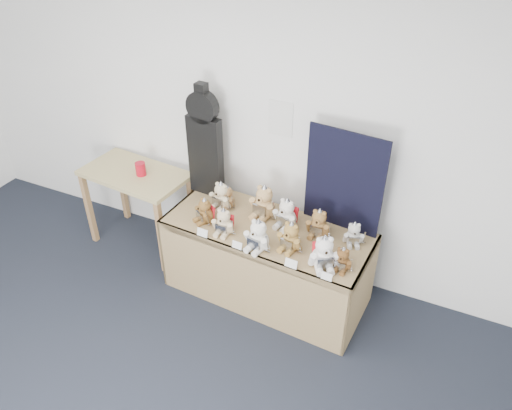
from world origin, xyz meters
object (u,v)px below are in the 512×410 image
at_px(red_cup, 141,169).
at_px(teddy_front_end, 342,260).
at_px(teddy_front_right, 291,237).
at_px(teddy_back_left, 221,196).
at_px(guitar_case, 205,142).
at_px(teddy_front_far_right, 324,254).
at_px(teddy_back_end, 354,235).
at_px(teddy_back_centre_left, 264,203).
at_px(display_table, 263,248).
at_px(side_table, 136,184).
at_px(teddy_front_far_left, 205,211).
at_px(teddy_back_centre_right, 286,214).
at_px(teddy_front_centre, 258,236).
at_px(teddy_back_right, 319,224).
at_px(teddy_front_left, 224,222).
at_px(teddy_back_far_left, 227,197).

relative_size(red_cup, teddy_front_end, 0.57).
xyz_separation_m(teddy_front_right, teddy_back_left, (-0.74, 0.27, -0.00)).
height_order(guitar_case, teddy_front_far_right, guitar_case).
bearing_deg(teddy_back_end, teddy_back_centre_left, 155.49).
distance_m(display_table, side_table, 1.41).
xyz_separation_m(display_table, teddy_front_far_left, (-0.50, -0.06, 0.25)).
bearing_deg(teddy_back_centre_right, teddy_front_end, -17.35).
relative_size(teddy_front_end, teddy_back_centre_right, 0.75).
bearing_deg(teddy_front_right, teddy_front_centre, -144.94).
bearing_deg(side_table, teddy_front_right, -4.45).
xyz_separation_m(display_table, teddy_back_end, (0.69, 0.17, 0.24)).
xyz_separation_m(guitar_case, teddy_back_right, (1.10, -0.18, -0.39)).
relative_size(teddy_back_right, teddy_back_end, 1.21).
height_order(teddy_front_centre, teddy_front_end, teddy_front_centre).
bearing_deg(display_table, teddy_front_end, -8.65).
bearing_deg(teddy_front_end, side_table, 171.10).
bearing_deg(teddy_back_end, teddy_front_centre, -171.89).
height_order(red_cup, teddy_front_left, teddy_front_left).
distance_m(side_table, teddy_back_end, 2.08).
xyz_separation_m(display_table, teddy_front_far_right, (0.56, -0.18, 0.27)).
relative_size(teddy_front_left, teddy_front_end, 1.18).
distance_m(teddy_front_right, teddy_front_end, 0.43).
height_order(side_table, teddy_front_far_right, teddy_front_far_right).
relative_size(teddy_front_far_left, teddy_back_centre_left, 0.75).
bearing_deg(teddy_front_end, teddy_back_centre_right, 151.66).
height_order(display_table, red_cup, red_cup).
relative_size(display_table, teddy_front_far_right, 5.69).
bearing_deg(guitar_case, teddy_back_centre_left, -7.18).
relative_size(side_table, teddy_back_centre_right, 3.55).
xyz_separation_m(teddy_front_far_left, teddy_back_right, (0.91, 0.22, 0.01)).
bearing_deg(guitar_case, teddy_back_left, -30.94).
height_order(teddy_front_centre, teddy_front_far_right, teddy_front_far_right).
distance_m(teddy_front_far_left, teddy_back_centre_right, 0.67).
bearing_deg(guitar_case, teddy_front_right, -19.65).
distance_m(guitar_case, teddy_front_far_left, 0.60).
distance_m(teddy_front_far_left, teddy_back_right, 0.93).
xyz_separation_m(teddy_back_right, teddy_back_far_left, (-0.84, 0.05, -0.02)).
distance_m(teddy_front_far_left, teddy_front_centre, 0.56).
bearing_deg(side_table, teddy_front_left, -11.06).
distance_m(teddy_back_end, teddy_back_far_left, 1.12).
bearing_deg(teddy_back_centre_left, teddy_front_left, -109.11).
bearing_deg(teddy_front_far_left, teddy_front_end, 25.77).
relative_size(red_cup, teddy_back_left, 0.46).
bearing_deg(teddy_back_centre_left, display_table, -56.67).
bearing_deg(guitar_case, teddy_front_far_right, -18.04).
bearing_deg(teddy_back_end, teddy_front_far_right, -130.94).
bearing_deg(teddy_back_far_left, display_table, -15.37).
bearing_deg(teddy_back_right, teddy_front_far_left, -167.07).
xyz_separation_m(teddy_front_far_right, teddy_back_far_left, (-1.00, 0.39, -0.03)).
bearing_deg(teddy_back_centre_right, teddy_back_far_left, -173.39).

